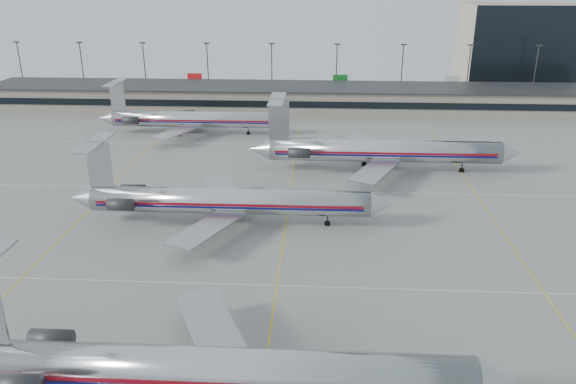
{
  "coord_description": "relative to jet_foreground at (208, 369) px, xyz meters",
  "views": [
    {
      "loc": [
        4.41,
        -45.61,
        33.41
      ],
      "look_at": [
        0.27,
        27.89,
        4.5
      ],
      "focal_mm": 35.0,
      "sensor_mm": 36.0,
      "label": 1
    }
  ],
  "objects": [
    {
      "name": "distant_building",
      "position": [
        66.11,
        137.26,
        8.89
      ],
      "size": [
        30.0,
        20.0,
        25.0
      ],
      "primitive_type": "cube",
      "color": "tan",
      "rests_on": "ground"
    },
    {
      "name": "jet_third_row",
      "position": [
        19.23,
        59.97,
        0.21
      ],
      "size": [
        48.06,
        29.56,
        13.14
      ],
      "color": "silver",
      "rests_on": "ground"
    },
    {
      "name": "terminal",
      "position": [
        4.11,
        107.23,
        -0.45
      ],
      "size": [
        162.0,
        17.0,
        6.25
      ],
      "color": "gray",
      "rests_on": "ground"
    },
    {
      "name": "jet_foreground",
      "position": [
        0.0,
        0.0,
        0.0
      ],
      "size": [
        47.49,
        27.96,
        12.43
      ],
      "color": "silver",
      "rests_on": "ground"
    },
    {
      "name": "light_mast_row",
      "position": [
        4.11,
        121.26,
        4.97
      ],
      "size": [
        163.6,
        0.4,
        15.28
      ],
      "color": "#38383D",
      "rests_on": "ground"
    },
    {
      "name": "jet_back_row",
      "position": [
        -20.0,
        82.73,
        -0.28
      ],
      "size": [
        41.85,
        25.74,
        11.44
      ],
      "color": "silver",
      "rests_on": "ground"
    },
    {
      "name": "jet_second_row",
      "position": [
        -4.65,
        35.9,
        -0.13
      ],
      "size": [
        45.81,
        26.97,
        11.99
      ],
      "color": "silver",
      "rests_on": "ground"
    },
    {
      "name": "ground",
      "position": [
        4.11,
        9.26,
        -3.61
      ],
      "size": [
        260.0,
        260.0,
        0.0
      ],
      "primitive_type": "plane",
      "color": "gray",
      "rests_on": "ground"
    },
    {
      "name": "apron_markings",
      "position": [
        4.11,
        19.26,
        -3.6
      ],
      "size": [
        160.0,
        0.15,
        0.02
      ],
      "primitive_type": "cube",
      "color": "silver",
      "rests_on": "ground"
    }
  ]
}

